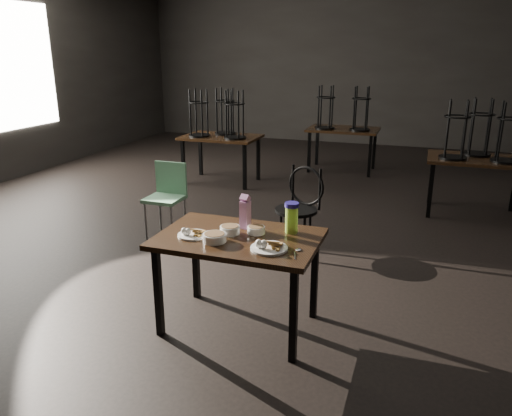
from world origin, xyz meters
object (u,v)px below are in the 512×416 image
at_px(main_table, 238,246).
at_px(school_chair, 167,192).
at_px(juice_carton, 245,213).
at_px(water_bottle, 292,217).
at_px(bentwood_chair, 300,203).

relative_size(main_table, school_chair, 1.42).
xyz_separation_m(juice_carton, water_bottle, (0.36, 0.02, -0.01)).
relative_size(water_bottle, bentwood_chair, 0.26).
bearing_deg(bentwood_chair, main_table, -74.96).
bearing_deg(juice_carton, main_table, -85.69).
distance_m(main_table, water_bottle, 0.45).
bearing_deg(water_bottle, main_table, -148.87).
relative_size(main_table, water_bottle, 5.09).
relative_size(juice_carton, bentwood_chair, 0.30).
bearing_deg(juice_carton, water_bottle, 3.73).
distance_m(main_table, juice_carton, 0.28).
distance_m(water_bottle, bentwood_chair, 1.43).
height_order(juice_carton, school_chair, juice_carton).
bearing_deg(juice_carton, school_chair, 136.23).
relative_size(main_table, juice_carton, 4.41).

